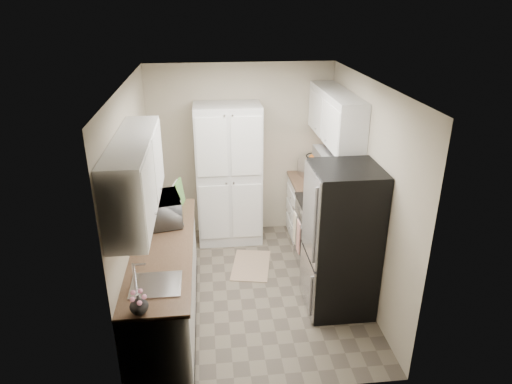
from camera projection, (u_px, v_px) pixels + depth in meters
ground at (253, 289)px, 5.61m from camera, size 3.20×3.20×0.00m
room_shell at (251, 165)px, 4.95m from camera, size 2.64×3.24×2.52m
pantry_cabinet at (229, 175)px, 6.39m from camera, size 0.90×0.55×2.00m
base_cabinet_left at (166, 284)px, 4.94m from camera, size 0.60×2.30×0.88m
countertop_left at (163, 247)px, 4.76m from camera, size 0.63×2.33×0.04m
base_cabinet_right at (312, 211)px, 6.62m from camera, size 0.60×0.80×0.88m
countertop_right at (314, 182)px, 6.44m from camera, size 0.63×0.83×0.04m
electric_range at (325, 235)px, 5.87m from camera, size 0.71×0.78×1.13m
refrigerator at (342, 240)px, 4.99m from camera, size 0.70×0.72×1.70m
microwave at (163, 209)px, 5.20m from camera, size 0.49×0.62×0.31m
wine_bottle at (155, 198)px, 5.48m from camera, size 0.08×0.08×0.32m
flower_vase at (139, 304)px, 3.72m from camera, size 0.18×0.18×0.16m
cutting_board at (180, 193)px, 5.63m from camera, size 0.07×0.25×0.32m
toaster_oven at (315, 169)px, 6.47m from camera, size 0.45×0.51×0.25m
fruit_basket at (317, 157)px, 6.41m from camera, size 0.32×0.32×0.13m
kitchen_mat at (251, 265)px, 6.08m from camera, size 0.61×0.84×0.01m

